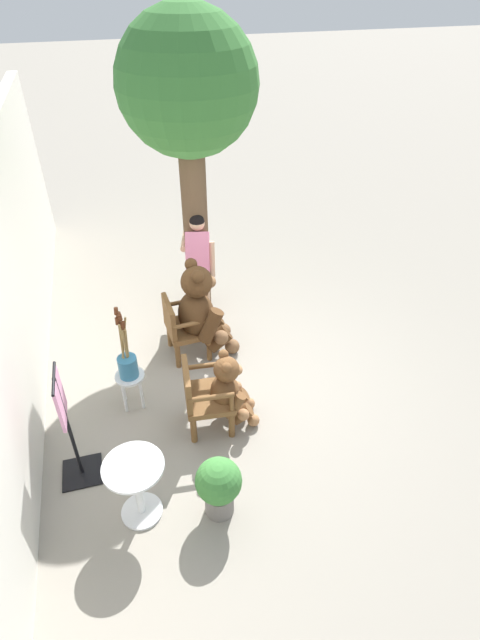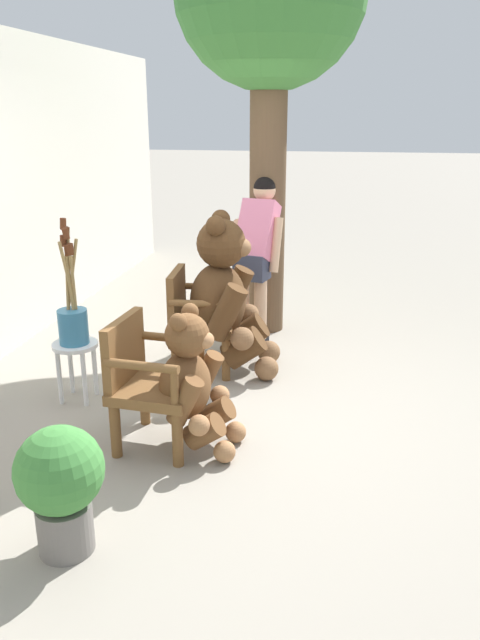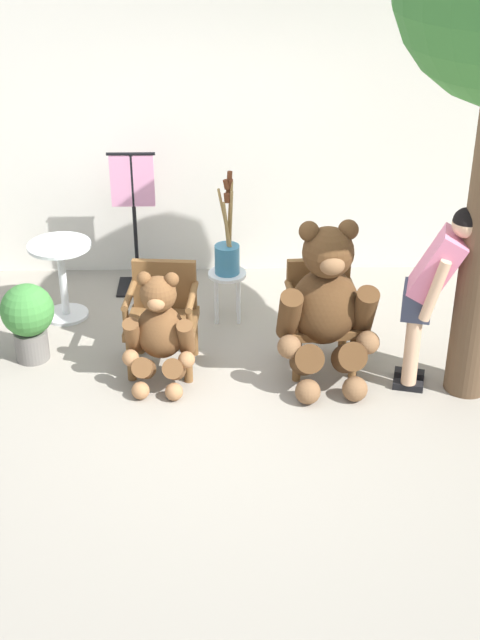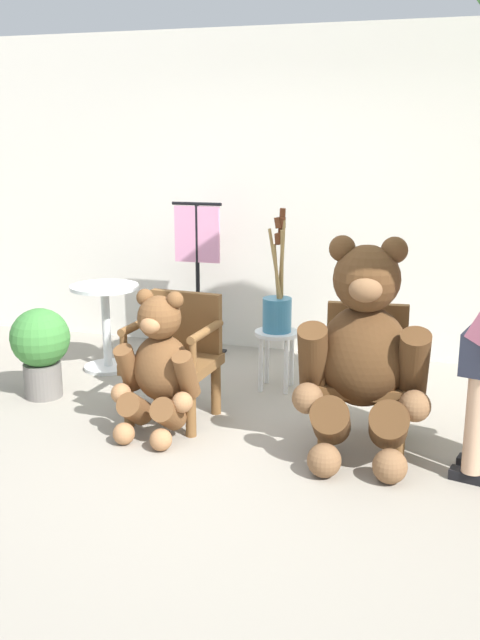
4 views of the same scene
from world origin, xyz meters
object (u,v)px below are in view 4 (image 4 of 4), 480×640
(wooden_chair_right, at_px, (365,370))
(round_side_table, at_px, (106,317))
(white_stool, at_px, (277,344))
(brush_bucket, at_px, (278,304))
(clothing_display_stand, at_px, (198,277))
(potted_plant, at_px, (41,346))
(teddy_bear_small, at_px, (159,365))
(teddy_bear_large, at_px, (363,352))
(wooden_chair_left, at_px, (176,353))

(wooden_chair_right, height_order, round_side_table, wooden_chair_right)
(white_stool, relative_size, brush_bucket, 0.49)
(white_stool, bearing_deg, clothing_display_stand, 144.00)
(brush_bucket, bearing_deg, potted_plant, -158.08)
(teddy_bear_small, xyz_separation_m, white_stool, (0.54, 1.05, -0.11))
(teddy_bear_small, xyz_separation_m, clothing_display_stand, (-0.32, 1.67, 0.25))
(brush_bucket, bearing_deg, white_stool, -172.89)
(teddy_bear_large, bearing_deg, brush_bucket, 127.07)
(white_stool, bearing_deg, potted_plant, -158.05)
(wooden_chair_left, height_order, teddy_bear_small, teddy_bear_small)
(wooden_chair_right, xyz_separation_m, teddy_bear_small, (-1.29, -0.29, 0.01))
(clothing_display_stand, bearing_deg, potted_plant, -121.52)
(wooden_chair_right, distance_m, teddy_bear_large, 0.32)
(teddy_bear_large, bearing_deg, wooden_chair_right, 92.39)
(round_side_table, bearing_deg, wooden_chair_right, -20.33)
(teddy_bear_large, height_order, round_side_table, teddy_bear_large)
(wooden_chair_left, xyz_separation_m, potted_plant, (-1.11, 0.09, -0.07))
(teddy_bear_large, bearing_deg, white_stool, 127.19)
(teddy_bear_large, bearing_deg, potted_plant, 171.82)
(wooden_chair_right, bearing_deg, round_side_table, 159.67)
(potted_plant, bearing_deg, wooden_chair_left, -4.76)
(wooden_chair_left, height_order, round_side_table, wooden_chair_left)
(wooden_chair_left, xyz_separation_m, clothing_display_stand, (-0.33, 1.38, 0.26))
(brush_bucket, height_order, clothing_display_stand, brush_bucket)
(teddy_bear_large, distance_m, clothing_display_stand, 2.30)
(teddy_bear_large, height_order, clothing_display_stand, clothing_display_stand)
(wooden_chair_right, xyz_separation_m, round_side_table, (-2.23, 0.83, -0.01))
(teddy_bear_large, height_order, teddy_bear_small, teddy_bear_large)
(teddy_bear_large, relative_size, potted_plant, 1.98)
(teddy_bear_small, relative_size, brush_bucket, 1.02)
(wooden_chair_left, distance_m, clothing_display_stand, 1.44)
(teddy_bear_large, bearing_deg, teddy_bear_small, -178.28)
(brush_bucket, relative_size, round_side_table, 1.30)
(teddy_bear_small, xyz_separation_m, round_side_table, (-0.93, 1.12, -0.02))
(wooden_chair_left, bearing_deg, wooden_chair_right, 0.00)
(wooden_chair_right, distance_m, teddy_bear_small, 1.33)
(wooden_chair_left, relative_size, wooden_chair_right, 1.00)
(teddy_bear_large, distance_m, potted_plant, 2.45)
(teddy_bear_large, distance_m, white_stool, 1.30)
(wooden_chair_left, relative_size, clothing_display_stand, 0.63)
(wooden_chair_left, xyz_separation_m, wooden_chair_right, (1.29, 0.00, 0.00))
(wooden_chair_right, distance_m, potted_plant, 2.40)
(wooden_chair_right, height_order, brush_bucket, brush_bucket)
(clothing_display_stand, bearing_deg, teddy_bear_large, -45.16)
(white_stool, bearing_deg, brush_bucket, 7.11)
(teddy_bear_large, distance_m, brush_bucket, 1.27)
(potted_plant, bearing_deg, teddy_bear_small, -19.24)
(wooden_chair_left, distance_m, potted_plant, 1.12)
(round_side_table, bearing_deg, brush_bucket, -2.72)
(wooden_chair_left, distance_m, teddy_bear_small, 0.29)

